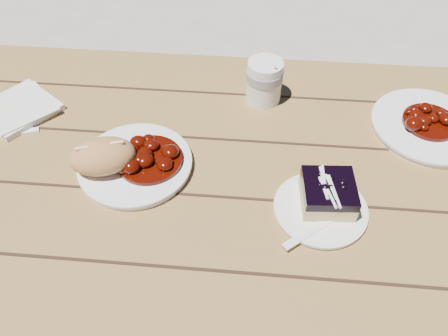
# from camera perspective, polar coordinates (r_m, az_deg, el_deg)

# --- Properties ---
(ground) EXTENTS (60.00, 60.00, 0.00)m
(ground) POSITION_cam_1_polar(r_m,az_deg,el_deg) (1.55, -1.46, -18.76)
(ground) COLOR #A6A196
(ground) RESTS_ON ground
(picnic_table) EXTENTS (2.00, 1.55, 0.75)m
(picnic_table) POSITION_cam_1_polar(r_m,az_deg,el_deg) (1.03, -2.08, -5.73)
(picnic_table) COLOR brown
(picnic_table) RESTS_ON ground
(main_plate) EXTENTS (0.23, 0.23, 0.02)m
(main_plate) POSITION_cam_1_polar(r_m,az_deg,el_deg) (0.91, -11.48, 0.42)
(main_plate) COLOR white
(main_plate) RESTS_ON picnic_table
(goulash_stew) EXTENTS (0.14, 0.14, 0.04)m
(goulash_stew) POSITION_cam_1_polar(r_m,az_deg,el_deg) (0.89, -9.82, 1.79)
(goulash_stew) COLOR #450A02
(goulash_stew) RESTS_ON main_plate
(bread_roll) EXTENTS (0.15, 0.12, 0.07)m
(bread_roll) POSITION_cam_1_polar(r_m,az_deg,el_deg) (0.89, -15.58, 1.50)
(bread_roll) COLOR #C2854A
(bread_roll) RESTS_ON main_plate
(dessert_plate) EXTENTS (0.17, 0.17, 0.01)m
(dessert_plate) POSITION_cam_1_polar(r_m,az_deg,el_deg) (0.85, 12.46, -5.30)
(dessert_plate) COLOR white
(dessert_plate) RESTS_ON picnic_table
(blueberry_cake) EXTENTS (0.10, 0.10, 0.05)m
(blueberry_cake) POSITION_cam_1_polar(r_m,az_deg,el_deg) (0.83, 13.43, -3.21)
(blueberry_cake) COLOR #DEC479
(blueberry_cake) RESTS_ON dessert_plate
(fork_dessert) EXTENTS (0.14, 0.12, 0.00)m
(fork_dessert) POSITION_cam_1_polar(r_m,az_deg,el_deg) (0.81, 11.36, -8.03)
(fork_dessert) COLOR white
(fork_dessert) RESTS_ON dessert_plate
(coffee_cup) EXTENTS (0.08, 0.08, 0.10)m
(coffee_cup) POSITION_cam_1_polar(r_m,az_deg,el_deg) (1.04, 5.28, 11.20)
(coffee_cup) COLOR white
(coffee_cup) RESTS_ON picnic_table
(napkin_stack) EXTENTS (0.21, 0.21, 0.01)m
(napkin_stack) POSITION_cam_1_polar(r_m,az_deg,el_deg) (1.13, -25.20, 7.04)
(napkin_stack) COLOR white
(napkin_stack) RESTS_ON picnic_table
(fork_table) EXTENTS (0.16, 0.07, 0.00)m
(fork_table) POSITION_cam_1_polar(r_m,az_deg,el_deg) (1.08, -26.21, 4.03)
(fork_table) COLOR white
(fork_table) RESTS_ON picnic_table
(second_plate) EXTENTS (0.24, 0.24, 0.02)m
(second_plate) POSITION_cam_1_polar(r_m,az_deg,el_deg) (1.08, 25.10, 4.93)
(second_plate) COLOR white
(second_plate) RESTS_ON picnic_table
(second_stew) EXTENTS (0.12, 0.12, 0.04)m
(second_stew) POSITION_cam_1_polar(r_m,az_deg,el_deg) (1.06, 25.59, 6.07)
(second_stew) COLOR #450A02
(second_stew) RESTS_ON second_plate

